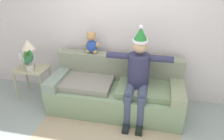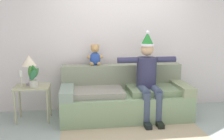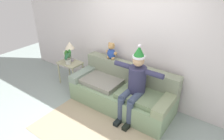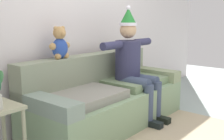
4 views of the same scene
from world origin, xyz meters
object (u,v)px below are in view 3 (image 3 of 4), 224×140
object	(u,v)px
person_seated	(135,83)
candle_tall	(64,55)
table_lamp	(70,46)
couch	(123,91)
potted_plant	(68,57)
teddy_bear	(111,52)
side_table	(70,66)

from	to	relation	value
person_seated	candle_tall	bearing A→B (deg)	175.90
person_seated	table_lamp	world-z (taller)	person_seated
couch	potted_plant	size ratio (longest dim) A/B	5.90
table_lamp	potted_plant	size ratio (longest dim) A/B	1.36
table_lamp	couch	bearing A→B (deg)	-2.89
person_seated	potted_plant	bearing A→B (deg)	177.37
couch	teddy_bear	world-z (taller)	teddy_bear
side_table	potted_plant	size ratio (longest dim) A/B	1.61
potted_plant	candle_tall	bearing A→B (deg)	162.85
person_seated	side_table	bearing A→B (deg)	174.97
person_seated	table_lamp	size ratio (longest dim) A/B	2.97
person_seated	potted_plant	size ratio (longest dim) A/B	4.04
candle_tall	side_table	bearing A→B (deg)	7.06
person_seated	candle_tall	distance (m)	2.11
person_seated	teddy_bear	distance (m)	1.02
teddy_bear	candle_tall	distance (m)	1.30
candle_tall	teddy_bear	bearing A→B (deg)	13.41
teddy_bear	side_table	xyz separation A→B (m)	(-1.08, -0.28, -0.56)
teddy_bear	potted_plant	distance (m)	1.13
couch	person_seated	world-z (taller)	person_seated
potted_plant	candle_tall	world-z (taller)	potted_plant
person_seated	couch	bearing A→B (deg)	155.20
candle_tall	potted_plant	bearing A→B (deg)	-17.15
couch	candle_tall	xyz separation A→B (m)	(-1.73, -0.02, 0.44)
couch	candle_tall	distance (m)	1.79
side_table	person_seated	bearing A→B (deg)	-5.03
teddy_bear	side_table	distance (m)	1.24
couch	person_seated	bearing A→B (deg)	-24.80
person_seated	potted_plant	distance (m)	1.90
teddy_bear	table_lamp	world-z (taller)	teddy_bear
side_table	couch	bearing A→B (deg)	0.01
couch	candle_tall	world-z (taller)	couch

